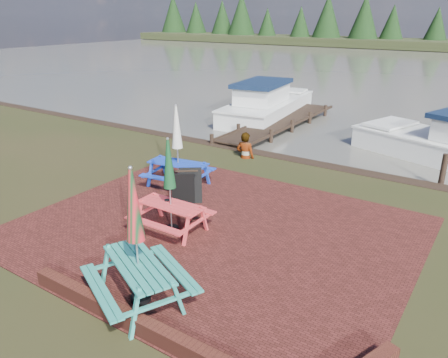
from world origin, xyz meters
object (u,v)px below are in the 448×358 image
picnic_table_red (170,200)px  picnic_table_blue (178,159)px  jetty (279,123)px  boat_jetty (267,106)px  chalkboard (187,187)px  picnic_table_teal (138,258)px  person (246,133)px

picnic_table_red → picnic_table_blue: 2.88m
jetty → picnic_table_red: bearing=-76.2°
picnic_table_blue → boat_jetty: bearing=95.7°
chalkboard → boat_jetty: (-3.58, 11.09, -0.06)m
picnic_table_teal → chalkboard: (-1.93, 3.82, -0.39)m
picnic_table_red → boat_jetty: size_ratio=0.30×
picnic_table_blue → picnic_table_red: bearing=-62.4°
picnic_table_blue → chalkboard: (1.06, -0.93, -0.35)m
boat_jetty → person: size_ratio=4.11×
picnic_table_teal → chalkboard: 4.30m
picnic_table_blue → boat_jetty: 10.47m
chalkboard → jetty: chalkboard is taller
picnic_table_blue → boat_jetty: size_ratio=0.32×
person → jetty: bearing=-83.9°
picnic_table_blue → person: (0.27, 3.42, 0.08)m
picnic_table_teal → boat_jetty: bearing=135.5°
picnic_table_teal → picnic_table_blue: bearing=147.4°
jetty → picnic_table_blue: bearing=-83.5°
jetty → person: size_ratio=4.88×
picnic_table_red → chalkboard: bearing=113.4°
picnic_table_red → jetty: bearing=103.1°
picnic_table_teal → jetty: size_ratio=0.28×
boat_jetty → chalkboard: bearing=-79.0°
person → picnic_table_red: bearing=96.4°
picnic_table_teal → jetty: 13.85m
boat_jetty → jetty: bearing=-53.8°
picnic_table_teal → picnic_table_red: size_ratio=1.12×
picnic_table_blue → jetty: picnic_table_blue is taller
picnic_table_teal → picnic_table_blue: size_ratio=1.05×
person → boat_jetty: bearing=-75.1°
picnic_table_teal → person: 8.61m
picnic_table_red → person: bearing=103.2°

